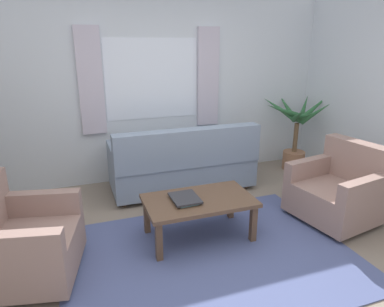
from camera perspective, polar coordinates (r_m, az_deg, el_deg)
The scene contains 10 objects.
ground_plane at distance 3.43m, azimuth 3.02°, elevation -16.71°, with size 6.24×6.24×0.00m, color gray.
wall_back at distance 5.02m, azimuth -6.74°, elevation 10.50°, with size 5.32×0.12×2.60m, color silver.
window_with_curtains at distance 4.92m, azimuth -6.59°, elevation 12.11°, with size 1.98×0.07×1.40m.
area_rug at distance 3.43m, azimuth 3.03°, elevation -16.62°, with size 2.70×1.99×0.01m, color #4C5684.
couch at distance 4.65m, azimuth -1.45°, elevation -1.86°, with size 1.90×0.82×0.92m.
armchair_left at distance 3.33m, azimuth -26.79°, elevation -12.88°, with size 0.98×0.99×0.88m.
armchair_right at distance 4.25m, azimuth 23.24°, elevation -5.59°, with size 0.95×0.97×0.88m.
coffee_table at distance 3.54m, azimuth 1.16°, elevation -8.34°, with size 1.10×0.64×0.44m.
book_stack_on_table at distance 3.47m, azimuth -1.18°, elevation -7.48°, with size 0.27×0.33×0.04m.
potted_plant at distance 5.61m, azimuth 16.81°, elevation 3.43°, with size 1.30×1.03×1.21m.
Camera 1 is at (-1.10, -2.59, 1.97)m, focal length 32.22 mm.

